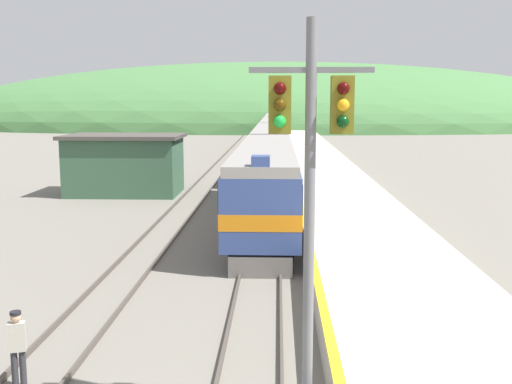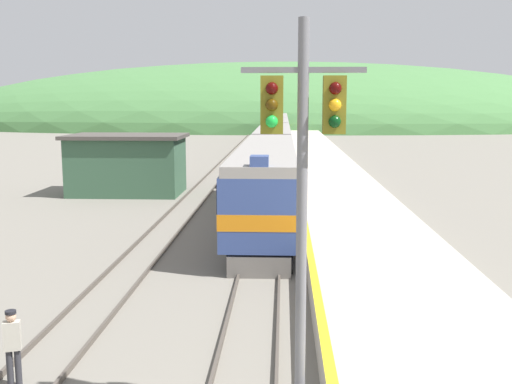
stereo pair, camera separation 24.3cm
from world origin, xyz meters
name	(u,v)px [view 2 (the right image)]	position (x,y,z in m)	size (l,w,h in m)	color
track_main	(277,148)	(0.00, 70.00, 0.08)	(1.52, 180.00, 0.16)	#4C443D
track_siding	(241,148)	(-4.79, 70.00, 0.08)	(1.52, 180.00, 0.16)	#4C443D
platform	(320,160)	(4.35, 50.00, 0.45)	(5.35, 140.00, 0.91)	#BCB5A5
distant_hills	(280,126)	(0.00, 137.28, 0.00)	(170.63, 76.78, 30.34)	#477A42
station_shed	(127,164)	(-9.56, 30.99, 2.01)	(7.64, 5.03, 3.97)	#385B42
express_train_lead_car	(267,181)	(0.00, 21.70, 2.16)	(2.95, 19.77, 4.30)	black
carriage_second	(274,148)	(0.00, 42.78, 2.14)	(2.94, 20.17, 3.94)	black
carriage_third	(277,134)	(0.00, 63.83, 2.14)	(2.94, 20.17, 3.94)	black
carriage_fourth	(278,127)	(0.00, 84.87, 2.14)	(2.94, 20.17, 3.94)	black
carriage_fifth	(279,122)	(0.00, 105.92, 2.14)	(2.94, 20.17, 3.94)	black
signal_mast_main	(302,168)	(1.18, 2.48, 5.01)	(2.20, 0.42, 7.63)	slate
track_worker	(12,343)	(-5.02, 3.86, 0.98)	(0.41, 0.32, 1.72)	#2D2D33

